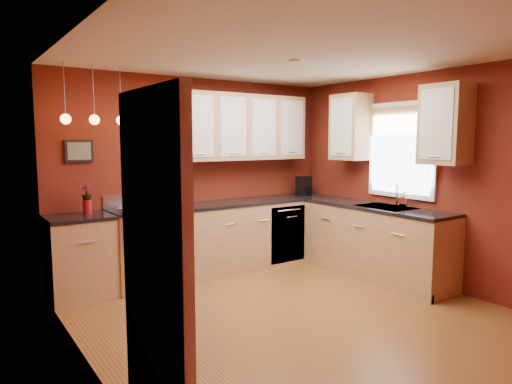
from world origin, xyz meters
TOP-DOWN VIEW (x-y plane):
  - floor at (0.00, 0.00)m, footprint 4.20×4.20m
  - ceiling at (0.00, 0.00)m, footprint 4.00×4.20m
  - wall_back at (0.00, 2.10)m, footprint 4.00×0.02m
  - wall_left at (-2.00, 0.00)m, footprint 0.02×4.20m
  - wall_right at (2.00, 0.00)m, footprint 0.02×4.20m
  - base_cabinets_back_left at (-1.65, 1.80)m, footprint 0.70×0.60m
  - base_cabinets_back_right at (0.73, 1.80)m, footprint 2.54×0.60m
  - base_cabinets_right at (1.70, 0.45)m, footprint 0.60×2.10m
  - counter_back_left at (-1.65, 1.80)m, footprint 0.70×0.62m
  - counter_back_right at (0.73, 1.80)m, footprint 2.54×0.62m
  - counter_right at (1.70, 0.45)m, footprint 0.62×2.10m
  - gas_range at (-0.92, 1.80)m, footprint 0.76×0.64m
  - dishwasher_front at (1.10, 1.51)m, footprint 0.60×0.02m
  - sink at (1.70, 0.30)m, footprint 0.50×0.70m
  - window at (1.97, 0.30)m, footprint 0.06×1.02m
  - door_left_wall at (-1.97, -1.20)m, footprint 0.12×0.82m
  - upper_cabinets_back at (0.60, 1.93)m, footprint 2.00×0.35m
  - upper_cabinets_right at (1.82, 0.32)m, footprint 0.35×1.95m
  - wall_picture at (-1.55, 2.08)m, footprint 0.32×0.03m
  - pendant_lights at (-1.45, 1.75)m, footprint 0.71×0.11m
  - red_canister at (-0.45, 1.83)m, footprint 0.14×0.14m
  - red_vase at (-1.53, 1.89)m, footprint 0.10×0.10m
  - flowers at (-1.53, 1.89)m, footprint 0.14×0.14m
  - coffee_maker at (1.64, 1.80)m, footprint 0.23×0.22m
  - soap_pump at (1.85, 0.15)m, footprint 0.12×0.12m
  - dish_towel at (-0.99, 1.47)m, footprint 0.22×0.01m

SIDE VIEW (x-z plane):
  - floor at x=0.00m, z-range 0.00..0.00m
  - base_cabinets_back_left at x=-1.65m, z-range 0.00..0.90m
  - base_cabinets_back_right at x=0.73m, z-range 0.00..0.90m
  - base_cabinets_right at x=1.70m, z-range 0.00..0.90m
  - dishwasher_front at x=1.10m, z-range 0.05..0.85m
  - gas_range at x=-0.92m, z-range -0.07..1.04m
  - dish_towel at x=-0.99m, z-range 0.37..0.67m
  - sink at x=1.70m, z-range 0.75..1.08m
  - counter_back_left at x=-1.65m, z-range 0.90..0.94m
  - counter_back_right at x=0.73m, z-range 0.90..0.94m
  - counter_right at x=1.70m, z-range 0.90..0.94m
  - red_vase at x=-1.53m, z-range 0.94..1.10m
  - door_left_wall at x=-1.97m, z-range 0.00..2.05m
  - soap_pump at x=1.85m, z-range 0.94..1.14m
  - red_canister at x=-0.45m, z-range 0.94..1.16m
  - coffee_maker at x=1.64m, z-range 0.93..1.22m
  - flowers at x=-1.53m, z-range 1.08..1.27m
  - wall_back at x=0.00m, z-range 0.00..2.60m
  - wall_left at x=-2.00m, z-range 0.00..2.60m
  - wall_right at x=2.00m, z-range 0.00..2.60m
  - wall_picture at x=-1.55m, z-range 1.52..1.78m
  - window at x=1.97m, z-range 1.08..2.30m
  - upper_cabinets_back at x=0.60m, z-range 1.50..2.40m
  - upper_cabinets_right at x=1.82m, z-range 1.50..2.40m
  - pendant_lights at x=-1.45m, z-range 1.68..2.34m
  - ceiling at x=0.00m, z-range 2.59..2.61m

